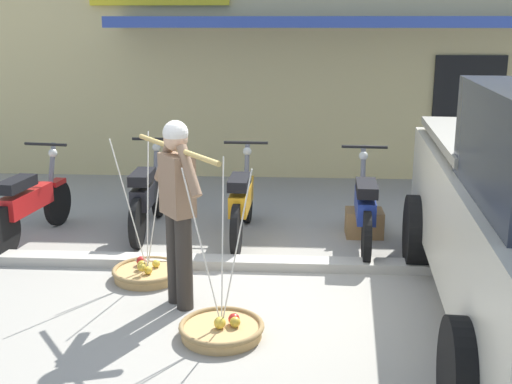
% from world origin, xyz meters
% --- Properties ---
extents(ground_plane, '(90.00, 90.00, 0.00)m').
position_xyz_m(ground_plane, '(0.00, 0.00, 0.00)').
color(ground_plane, '#9E998C').
extents(sidewalk_curb, '(20.00, 0.24, 0.10)m').
position_xyz_m(sidewalk_curb, '(0.00, 0.70, 0.05)').
color(sidewalk_curb, '#BAB4A5').
rests_on(sidewalk_curb, ground).
extents(fruit_vendor, '(0.92, 1.21, 1.70)m').
position_xyz_m(fruit_vendor, '(-0.47, -0.26, 0.98)').
color(fruit_vendor, '#2D2823').
rests_on(fruit_vendor, ground).
extents(fruit_basket_left_side, '(0.70, 0.70, 1.45)m').
position_xyz_m(fruit_basket_left_side, '(-0.92, 0.34, 0.07)').
color(fruit_basket_left_side, tan).
rests_on(fruit_basket_left_side, ground).
extents(fruit_basket_right_side, '(0.70, 0.70, 1.45)m').
position_xyz_m(fruit_basket_right_side, '(-0.03, -0.85, 0.07)').
color(fruit_basket_right_side, tan).
rests_on(fruit_basket_right_side, ground).
extents(motorcycle_nearest_shop, '(0.54, 1.82, 1.09)m').
position_xyz_m(motorcycle_nearest_shop, '(-2.52, 1.39, 0.45)').
color(motorcycle_nearest_shop, black).
rests_on(motorcycle_nearest_shop, ground).
extents(motorcycle_second_in_row, '(0.54, 1.82, 1.09)m').
position_xyz_m(motorcycle_second_in_row, '(-1.23, 1.83, 0.45)').
color(motorcycle_second_in_row, black).
rests_on(motorcycle_second_in_row, ground).
extents(motorcycle_third_in_row, '(0.54, 1.82, 1.09)m').
position_xyz_m(motorcycle_third_in_row, '(-0.07, 1.65, 0.45)').
color(motorcycle_third_in_row, black).
rests_on(motorcycle_third_in_row, ground).
extents(motorcycle_end_of_row, '(0.54, 1.82, 1.09)m').
position_xyz_m(motorcycle_end_of_row, '(1.35, 1.46, 0.45)').
color(motorcycle_end_of_row, black).
rests_on(motorcycle_end_of_row, ground).
extents(storefront_building, '(13.00, 6.00, 4.20)m').
position_xyz_m(storefront_building, '(1.32, 7.28, 2.10)').
color(storefront_building, '#DBC684').
rests_on(storefront_building, ground).
extents(wooden_crate, '(0.44, 0.36, 0.32)m').
position_xyz_m(wooden_crate, '(1.39, 1.83, 0.16)').
color(wooden_crate, olive).
rests_on(wooden_crate, ground).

